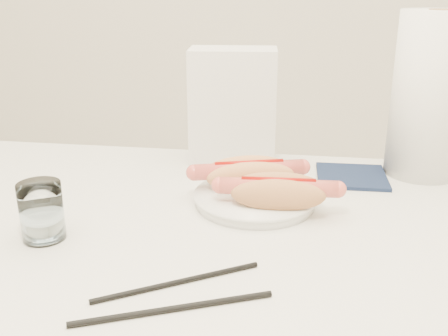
# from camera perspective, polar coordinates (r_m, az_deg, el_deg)

# --- Properties ---
(table) EXTENTS (1.20, 0.80, 0.75)m
(table) POSITION_cam_1_polar(r_m,az_deg,el_deg) (0.82, -0.86, -11.03)
(table) COLOR silver
(table) RESTS_ON ground
(plate) EXTENTS (0.24, 0.24, 0.02)m
(plate) POSITION_cam_1_polar(r_m,az_deg,el_deg) (0.90, 3.35, -3.43)
(plate) COLOR white
(plate) RESTS_ON table
(hotdog_left) EXTENTS (0.19, 0.12, 0.05)m
(hotdog_left) POSITION_cam_1_polar(r_m,az_deg,el_deg) (0.92, 2.69, -0.65)
(hotdog_left) COLOR tan
(hotdog_left) RESTS_ON plate
(hotdog_right) EXTENTS (0.19, 0.08, 0.05)m
(hotdog_right) POSITION_cam_1_polar(r_m,az_deg,el_deg) (0.85, 5.83, -2.56)
(hotdog_right) COLOR #C07D4A
(hotdog_right) RESTS_ON plate
(water_glass) EXTENTS (0.06, 0.06, 0.09)m
(water_glass) POSITION_cam_1_polar(r_m,az_deg,el_deg) (0.82, -19.00, -4.43)
(water_glass) COLOR silver
(water_glass) RESTS_ON table
(chopstick_near) EXTENTS (0.22, 0.10, 0.01)m
(chopstick_near) POSITION_cam_1_polar(r_m,az_deg,el_deg) (0.64, -5.44, -14.80)
(chopstick_near) COLOR black
(chopstick_near) RESTS_ON table
(chopstick_far) EXTENTS (0.19, 0.12, 0.01)m
(chopstick_far) POSITION_cam_1_polar(r_m,az_deg,el_deg) (0.68, -4.97, -12.11)
(chopstick_far) COLOR black
(chopstick_far) RESTS_ON table
(napkin_box) EXTENTS (0.18, 0.11, 0.23)m
(napkin_box) POSITION_cam_1_polar(r_m,az_deg,el_deg) (1.09, 0.94, 6.68)
(napkin_box) COLOR silver
(napkin_box) RESTS_ON table
(navy_napkin) EXTENTS (0.13, 0.13, 0.01)m
(navy_napkin) POSITION_cam_1_polar(r_m,az_deg,el_deg) (1.04, 13.54, -0.88)
(navy_napkin) COLOR #121D39
(navy_napkin) RESTS_ON table
(paper_towel_roll) EXTENTS (0.14, 0.14, 0.31)m
(paper_towel_roll) POSITION_cam_1_polar(r_m,az_deg,el_deg) (1.07, 21.17, 7.26)
(paper_towel_roll) COLOR white
(paper_towel_roll) RESTS_ON table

